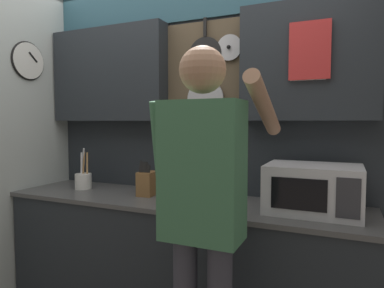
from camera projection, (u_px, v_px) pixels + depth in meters
base_cabinet_counter at (177, 264)px, 2.39m from camera, size 2.52×0.62×0.91m
back_wall_unit at (192, 109)px, 2.58m from camera, size 3.09×0.23×2.55m
microwave at (313, 189)px, 2.01m from camera, size 0.53×0.40×0.28m
knife_block at (147, 183)px, 2.48m from camera, size 0.12×0.16×0.26m
utensil_crock at (83, 180)px, 2.72m from camera, size 0.13×0.13×0.33m
person at (203, 198)px, 1.63m from camera, size 0.54×0.66×1.80m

